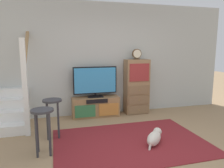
{
  "coord_description": "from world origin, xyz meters",
  "views": [
    {
      "loc": [
        -1.24,
        -2.7,
        1.61
      ],
      "look_at": [
        -0.04,
        1.67,
        0.86
      ],
      "focal_mm": 34.35,
      "sensor_mm": 36.0,
      "label": 1
    }
  ],
  "objects_px": {
    "bar_stool_far": "(52,109)",
    "desk_clock": "(137,54)",
    "side_cabinet": "(137,87)",
    "television": "(95,81)",
    "media_console": "(96,107)",
    "dog": "(154,138)",
    "bar_stool_near": "(43,121)"
  },
  "relations": [
    {
      "from": "desk_clock",
      "to": "bar_stool_far",
      "type": "relative_size",
      "value": 0.36
    },
    {
      "from": "desk_clock",
      "to": "bar_stool_far",
      "type": "bearing_deg",
      "value": -153.26
    },
    {
      "from": "media_console",
      "to": "dog",
      "type": "relative_size",
      "value": 2.43
    },
    {
      "from": "television",
      "to": "bar_stool_far",
      "type": "distance_m",
      "value": 1.47
    },
    {
      "from": "desk_clock",
      "to": "television",
      "type": "bearing_deg",
      "value": 178.4
    },
    {
      "from": "desk_clock",
      "to": "side_cabinet",
      "type": "bearing_deg",
      "value": 48.34
    },
    {
      "from": "television",
      "to": "media_console",
      "type": "bearing_deg",
      "value": -90.0
    },
    {
      "from": "desk_clock",
      "to": "bar_stool_near",
      "type": "relative_size",
      "value": 0.36
    },
    {
      "from": "side_cabinet",
      "to": "desk_clock",
      "type": "bearing_deg",
      "value": -131.66
    },
    {
      "from": "bar_stool_near",
      "to": "bar_stool_far",
      "type": "height_order",
      "value": "bar_stool_far"
    },
    {
      "from": "bar_stool_far",
      "to": "dog",
      "type": "xyz_separation_m",
      "value": [
        1.66,
        -0.75,
        -0.41
      ]
    },
    {
      "from": "bar_stool_near",
      "to": "media_console",
      "type": "bearing_deg",
      "value": 55.16
    },
    {
      "from": "side_cabinet",
      "to": "dog",
      "type": "xyz_separation_m",
      "value": [
        -0.37,
        -1.78,
        -0.56
      ]
    },
    {
      "from": "side_cabinet",
      "to": "desk_clock",
      "type": "relative_size",
      "value": 5.31
    },
    {
      "from": "bar_stool_near",
      "to": "dog",
      "type": "height_order",
      "value": "bar_stool_near"
    },
    {
      "from": "dog",
      "to": "bar_stool_far",
      "type": "bearing_deg",
      "value": 155.79
    },
    {
      "from": "desk_clock",
      "to": "dog",
      "type": "relative_size",
      "value": 0.55
    },
    {
      "from": "bar_stool_far",
      "to": "side_cabinet",
      "type": "bearing_deg",
      "value": 26.93
    },
    {
      "from": "media_console",
      "to": "television",
      "type": "xyz_separation_m",
      "value": [
        0.0,
        0.02,
        0.62
      ]
    },
    {
      "from": "bar_stool_far",
      "to": "desk_clock",
      "type": "bearing_deg",
      "value": 26.74
    },
    {
      "from": "media_console",
      "to": "side_cabinet",
      "type": "height_order",
      "value": "side_cabinet"
    },
    {
      "from": "media_console",
      "to": "desk_clock",
      "type": "height_order",
      "value": "desk_clock"
    },
    {
      "from": "media_console",
      "to": "dog",
      "type": "xyz_separation_m",
      "value": [
        0.67,
        -1.77,
        -0.12
      ]
    },
    {
      "from": "side_cabinet",
      "to": "desk_clock",
      "type": "height_order",
      "value": "desk_clock"
    },
    {
      "from": "media_console",
      "to": "dog",
      "type": "distance_m",
      "value": 1.89
    },
    {
      "from": "television",
      "to": "bar_stool_far",
      "type": "relative_size",
      "value": 1.45
    },
    {
      "from": "media_console",
      "to": "desk_clock",
      "type": "distance_m",
      "value": 1.61
    },
    {
      "from": "bar_stool_near",
      "to": "dog",
      "type": "bearing_deg",
      "value": -4.48
    },
    {
      "from": "television",
      "to": "side_cabinet",
      "type": "bearing_deg",
      "value": -0.75
    },
    {
      "from": "television",
      "to": "dog",
      "type": "distance_m",
      "value": 2.05
    },
    {
      "from": "bar_stool_far",
      "to": "dog",
      "type": "relative_size",
      "value": 1.55
    },
    {
      "from": "desk_clock",
      "to": "bar_stool_near",
      "type": "bearing_deg",
      "value": -143.13
    }
  ]
}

